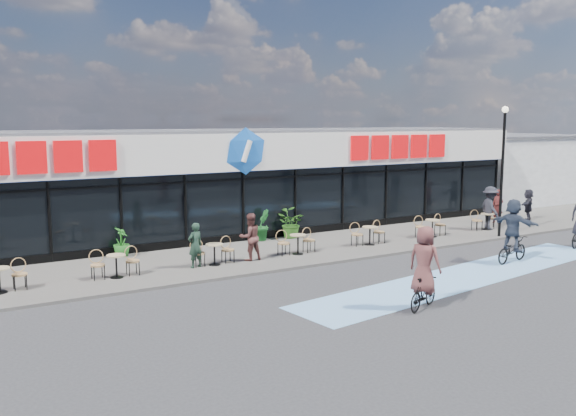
{
  "coord_description": "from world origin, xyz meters",
  "views": [
    {
      "loc": [
        -10.94,
        -15.24,
        5.06
      ],
      "look_at": [
        0.08,
        3.5,
        1.89
      ],
      "focal_mm": 38.0,
      "sensor_mm": 36.0,
      "label": 1
    }
  ],
  "objects_px": {
    "lamp_post": "(503,160)",
    "patron_right": "(250,237)",
    "potted_plant_left": "(121,242)",
    "potted_plant_right": "(289,223)",
    "pedestrian_b": "(490,208)",
    "pedestrian_c": "(528,205)",
    "patron_left": "(195,245)",
    "potted_plant_mid": "(262,225)",
    "pedestrian_a": "(497,206)",
    "cyclist_a": "(513,234)"
  },
  "relations": [
    {
      "from": "potted_plant_left",
      "to": "cyclist_a",
      "type": "height_order",
      "value": "cyclist_a"
    },
    {
      "from": "potted_plant_left",
      "to": "potted_plant_mid",
      "type": "height_order",
      "value": "potted_plant_mid"
    },
    {
      "from": "potted_plant_mid",
      "to": "patron_left",
      "type": "bearing_deg",
      "value": -144.18
    },
    {
      "from": "potted_plant_left",
      "to": "patron_left",
      "type": "bearing_deg",
      "value": -60.39
    },
    {
      "from": "patron_left",
      "to": "cyclist_a",
      "type": "height_order",
      "value": "cyclist_a"
    },
    {
      "from": "patron_right",
      "to": "pedestrian_c",
      "type": "distance_m",
      "value": 15.92
    },
    {
      "from": "cyclist_a",
      "to": "pedestrian_c",
      "type": "bearing_deg",
      "value": 35.04
    },
    {
      "from": "potted_plant_left",
      "to": "pedestrian_a",
      "type": "relative_size",
      "value": 0.65
    },
    {
      "from": "potted_plant_left",
      "to": "potted_plant_right",
      "type": "xyz_separation_m",
      "value": [
        7.06,
        -0.11,
        0.1
      ]
    },
    {
      "from": "pedestrian_b",
      "to": "potted_plant_mid",
      "type": "bearing_deg",
      "value": 95.09
    },
    {
      "from": "potted_plant_left",
      "to": "patron_left",
      "type": "xyz_separation_m",
      "value": [
        1.69,
        -2.97,
        0.23
      ]
    },
    {
      "from": "potted_plant_left",
      "to": "patron_left",
      "type": "distance_m",
      "value": 3.42
    },
    {
      "from": "potted_plant_right",
      "to": "pedestrian_b",
      "type": "relative_size",
      "value": 0.64
    },
    {
      "from": "potted_plant_left",
      "to": "pedestrian_c",
      "type": "bearing_deg",
      "value": -6.19
    },
    {
      "from": "pedestrian_b",
      "to": "patron_left",
      "type": "bearing_deg",
      "value": 111.34
    },
    {
      "from": "patron_left",
      "to": "patron_right",
      "type": "bearing_deg",
      "value": 164.75
    },
    {
      "from": "potted_plant_right",
      "to": "patron_left",
      "type": "height_order",
      "value": "patron_left"
    },
    {
      "from": "potted_plant_right",
      "to": "pedestrian_c",
      "type": "height_order",
      "value": "pedestrian_c"
    },
    {
      "from": "potted_plant_left",
      "to": "cyclist_a",
      "type": "xyz_separation_m",
      "value": [
        11.85,
        -7.61,
        0.4
      ]
    },
    {
      "from": "potted_plant_left",
      "to": "patron_right",
      "type": "distance_m",
      "value": 4.8
    },
    {
      "from": "potted_plant_right",
      "to": "cyclist_a",
      "type": "distance_m",
      "value": 8.9
    },
    {
      "from": "patron_left",
      "to": "patron_right",
      "type": "xyz_separation_m",
      "value": [
        2.08,
        0.01,
        0.08
      ]
    },
    {
      "from": "lamp_post",
      "to": "patron_right",
      "type": "bearing_deg",
      "value": 173.01
    },
    {
      "from": "patron_right",
      "to": "pedestrian_c",
      "type": "relative_size",
      "value": 1.09
    },
    {
      "from": "potted_plant_left",
      "to": "pedestrian_b",
      "type": "xyz_separation_m",
      "value": [
        16.02,
        -2.92,
        0.44
      ]
    },
    {
      "from": "patron_left",
      "to": "pedestrian_b",
      "type": "xyz_separation_m",
      "value": [
        14.33,
        0.05,
        0.21
      ]
    },
    {
      "from": "patron_right",
      "to": "pedestrian_b",
      "type": "height_order",
      "value": "pedestrian_b"
    },
    {
      "from": "lamp_post",
      "to": "potted_plant_right",
      "type": "bearing_deg",
      "value": 152.02
    },
    {
      "from": "pedestrian_b",
      "to": "pedestrian_c",
      "type": "xyz_separation_m",
      "value": [
        3.64,
        0.79,
        -0.2
      ]
    },
    {
      "from": "lamp_post",
      "to": "pedestrian_a",
      "type": "relative_size",
      "value": 3.38
    },
    {
      "from": "patron_right",
      "to": "pedestrian_a",
      "type": "distance_m",
      "value": 13.87
    },
    {
      "from": "pedestrian_a",
      "to": "cyclist_a",
      "type": "height_order",
      "value": "cyclist_a"
    },
    {
      "from": "patron_right",
      "to": "potted_plant_right",
      "type": "bearing_deg",
      "value": -141.26
    },
    {
      "from": "pedestrian_b",
      "to": "pedestrian_c",
      "type": "relative_size",
      "value": 1.27
    },
    {
      "from": "patron_left",
      "to": "patron_right",
      "type": "relative_size",
      "value": 0.91
    },
    {
      "from": "potted_plant_right",
      "to": "pedestrian_b",
      "type": "bearing_deg",
      "value": -17.4
    },
    {
      "from": "pedestrian_b",
      "to": "cyclist_a",
      "type": "distance_m",
      "value": 6.28
    },
    {
      "from": "pedestrian_c",
      "to": "cyclist_a",
      "type": "distance_m",
      "value": 9.54
    },
    {
      "from": "patron_left",
      "to": "cyclist_a",
      "type": "relative_size",
      "value": 0.67
    },
    {
      "from": "pedestrian_b",
      "to": "cyclist_a",
      "type": "relative_size",
      "value": 0.85
    },
    {
      "from": "patron_left",
      "to": "potted_plant_mid",
      "type": "bearing_deg",
      "value": -159.69
    },
    {
      "from": "pedestrian_b",
      "to": "pedestrian_c",
      "type": "distance_m",
      "value": 3.73
    },
    {
      "from": "lamp_post",
      "to": "pedestrian_b",
      "type": "xyz_separation_m",
      "value": [
        1.0,
        1.42,
        -2.27
      ]
    },
    {
      "from": "potted_plant_left",
      "to": "pedestrian_b",
      "type": "height_order",
      "value": "pedestrian_b"
    },
    {
      "from": "potted_plant_left",
      "to": "pedestrian_a",
      "type": "bearing_deg",
      "value": -6.46
    },
    {
      "from": "patron_right",
      "to": "pedestrian_b",
      "type": "relative_size",
      "value": 0.86
    },
    {
      "from": "pedestrian_c",
      "to": "pedestrian_b",
      "type": "bearing_deg",
      "value": -17.71
    },
    {
      "from": "lamp_post",
      "to": "potted_plant_mid",
      "type": "bearing_deg",
      "value": 154.65
    },
    {
      "from": "cyclist_a",
      "to": "potted_plant_mid",
      "type": "bearing_deg",
      "value": 128.31
    },
    {
      "from": "pedestrian_a",
      "to": "pedestrian_b",
      "type": "relative_size",
      "value": 0.84
    }
  ]
}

